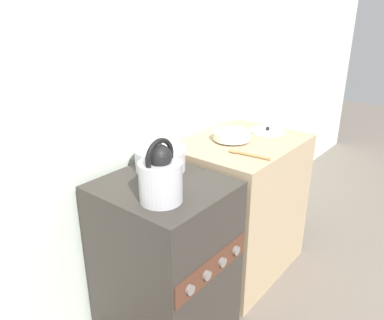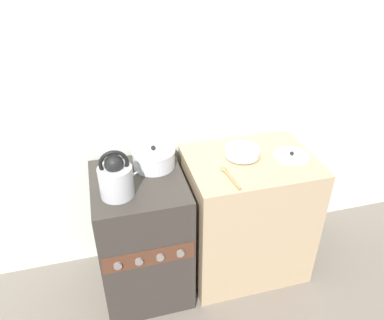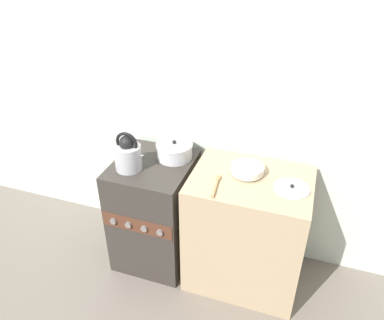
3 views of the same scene
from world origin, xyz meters
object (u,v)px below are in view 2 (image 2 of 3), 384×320
kettle (116,178)px  cooking_pot (154,158)px  stove (143,236)px  enamel_bowl (242,152)px  loose_pot_lid (291,156)px

kettle → cooking_pot: 0.33m
stove → cooking_pot: 0.50m
stove → enamel_bowl: bearing=5.1°
stove → loose_pot_lid: loose_pot_lid is taller
stove → cooking_pot: cooking_pot is taller
cooking_pot → enamel_bowl: bearing=-7.4°
kettle → loose_pot_lid: bearing=4.4°
kettle → enamel_bowl: kettle is taller
cooking_pot → loose_pot_lid: 0.82m
kettle → stove: bearing=41.0°
cooking_pot → enamel_bowl: (0.52, -0.07, 0.00)m
enamel_bowl → cooking_pot: bearing=172.6°
kettle → cooking_pot: size_ratio=1.07×
cooking_pot → kettle: bearing=-135.9°
enamel_bowl → loose_pot_lid: size_ratio=0.97×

